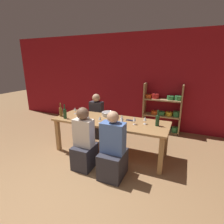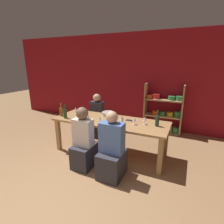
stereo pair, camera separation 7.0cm
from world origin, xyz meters
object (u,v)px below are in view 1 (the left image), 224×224
object	(u,v)px
person_near_a	(113,154)
person_near_b	(84,145)
wine_glass_red_d	(100,118)
mixing_bowl	(108,114)
wine_glass_white_a	(75,109)
wine_bottle_green	(65,113)
wine_glass_empty_a	(122,119)
wine_bottle_dark	(61,111)
wine_glass_red_a	(80,111)
wine_bottle_amber	(157,120)
person_far_a	(97,120)
dining_table	(110,124)
cell_phone	(130,120)
wine_glass_red_c	(88,116)
wine_glass_white_c	(135,119)
wine_glass_red_b	(145,119)
wine_glass_empty_b	(122,121)
wine_glass_white_d	(122,118)
wine_glass_red_e	(114,121)
wine_glass_white_b	(116,118)
shelf_unit	(163,113)
wine_glass_red_f	(85,115)

from	to	relation	value
person_near_a	person_near_b	size ratio (longest dim) A/B	1.01
wine_glass_red_d	person_near_a	bearing A→B (deg)	-44.51
mixing_bowl	wine_glass_white_a	world-z (taller)	wine_glass_white_a
wine_bottle_green	wine_glass_empty_a	size ratio (longest dim) A/B	1.87
wine_glass_white_a	person_near_a	distance (m)	1.59
wine_bottle_dark	wine_glass_red_a	xyz separation A→B (m)	(0.42, 0.12, 0.01)
wine_bottle_amber	person_far_a	bearing A→B (deg)	158.47
wine_bottle_green	person_near_b	distance (m)	0.92
dining_table	cell_phone	distance (m)	0.41
wine_glass_white_a	wine_glass_red_c	distance (m)	0.68
wine_glass_white_c	cell_phone	xyz separation A→B (m)	(-0.16, 0.19, -0.10)
dining_table	wine_glass_red_b	bearing A→B (deg)	4.37
wine_bottle_green	wine_bottle_dark	xyz separation A→B (m)	(-0.18, 0.09, -0.00)
wine_glass_red_c	wine_glass_red_a	bearing A→B (deg)	147.72
wine_glass_red_b	wine_glass_red_a	bearing A→B (deg)	-175.52
wine_bottle_dark	wine_glass_empty_b	distance (m)	1.48
wine_bottle_dark	person_near_b	bearing A→B (deg)	-28.99
wine_bottle_green	wine_glass_white_a	bearing A→B (deg)	89.60
wine_glass_white_d	person_near_b	bearing A→B (deg)	-128.89
dining_table	cell_phone	xyz separation A→B (m)	(0.38, 0.14, 0.09)
wine_bottle_amber	wine_glass_empty_b	distance (m)	0.67
wine_glass_empty_a	wine_glass_red_d	xyz separation A→B (m)	(-0.41, -0.10, -0.02)
wine_glass_empty_b	cell_phone	bearing A→B (deg)	87.99
wine_glass_white_c	wine_glass_red_e	size ratio (longest dim) A/B	0.95
cell_phone	wine_glass_white_b	bearing A→B (deg)	-121.72
shelf_unit	person_near_a	xyz separation A→B (m)	(-0.47, -2.40, -0.12)
wine_glass_red_f	person_far_a	distance (m)	0.99
mixing_bowl	wine_glass_empty_a	bearing A→B (deg)	-39.82
mixing_bowl	cell_phone	distance (m)	0.56
wine_glass_red_c	person_near_a	xyz separation A→B (m)	(0.73, -0.44, -0.43)
wine_glass_white_b	cell_phone	bearing A→B (deg)	58.28
wine_glass_red_a	wine_glass_red_d	size ratio (longest dim) A/B	1.23
wine_bottle_green	wine_glass_white_c	xyz separation A→B (m)	(1.46, 0.22, -0.01)
wine_glass_red_d	cell_phone	xyz separation A→B (m)	(0.49, 0.38, -0.09)
wine_glass_red_c	wine_glass_red_e	xyz separation A→B (m)	(0.59, -0.06, 0.00)
wine_bottle_amber	wine_glass_white_c	distance (m)	0.43
wine_glass_empty_b	wine_glass_white_c	size ratio (longest dim) A/B	1.03
wine_glass_white_b	wine_glass_white_c	bearing A→B (deg)	17.14
wine_bottle_dark	wine_glass_red_b	size ratio (longest dim) A/B	1.97
wine_bottle_dark	person_near_a	bearing A→B (deg)	-19.92
wine_glass_white_a	wine_glass_red_f	bearing A→B (deg)	-31.12
wine_glass_white_d	wine_glass_red_c	bearing A→B (deg)	-161.45
shelf_unit	wine_glass_red_f	distance (m)	2.30
dining_table	wine_glass_red_a	xyz separation A→B (m)	(-0.70, -0.06, 0.22)
wine_glass_red_d	shelf_unit	bearing A→B (deg)	63.87
cell_phone	wine_glass_white_a	bearing A→B (deg)	-178.02
wine_glass_white_a	person_near_a	bearing A→B (deg)	-32.00
wine_bottle_green	wine_glass_red_e	distance (m)	1.16
wine_glass_white_a	wine_glass_red_c	size ratio (longest dim) A/B	0.97
wine_glass_empty_b	person_far_a	distance (m)	1.51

